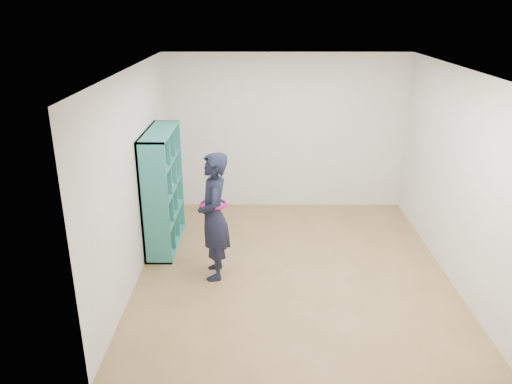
{
  "coord_description": "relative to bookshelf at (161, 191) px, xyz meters",
  "views": [
    {
      "loc": [
        -0.46,
        -5.88,
        3.31
      ],
      "look_at": [
        -0.48,
        0.3,
        0.97
      ],
      "focal_mm": 35.0,
      "sensor_mm": 36.0,
      "label": 1
    }
  ],
  "objects": [
    {
      "name": "wall_back",
      "position": [
        1.83,
        1.53,
        0.47
      ],
      "size": [
        4.0,
        0.02,
        2.6
      ],
      "primitive_type": "cube",
      "color": "silver",
      "rests_on": "floor"
    },
    {
      "name": "bookshelf",
      "position": [
        0.0,
        0.0,
        0.0
      ],
      "size": [
        0.37,
        1.28,
        1.7
      ],
      "color": "teal",
      "rests_on": "floor"
    },
    {
      "name": "ceiling",
      "position": [
        1.83,
        -0.72,
        1.77
      ],
      "size": [
        4.5,
        4.5,
        0.0
      ],
      "primitive_type": "plane",
      "color": "white",
      "rests_on": "wall_back"
    },
    {
      "name": "floor",
      "position": [
        1.83,
        -0.72,
        -0.83
      ],
      "size": [
        4.5,
        4.5,
        0.0
      ],
      "primitive_type": "plane",
      "color": "olive",
      "rests_on": "ground"
    },
    {
      "name": "person",
      "position": [
        0.82,
        -0.9,
        -0.0
      ],
      "size": [
        0.45,
        0.63,
        1.65
      ],
      "rotation": [
        0.0,
        0.0,
        -1.48
      ],
      "color": "black",
      "rests_on": "floor"
    },
    {
      "name": "wall_right",
      "position": [
        3.83,
        -0.72,
        0.47
      ],
      "size": [
        0.02,
        4.5,
        2.6
      ],
      "primitive_type": "cube",
      "color": "silver",
      "rests_on": "floor"
    },
    {
      "name": "wall_left",
      "position": [
        -0.17,
        -0.72,
        0.47
      ],
      "size": [
        0.02,
        4.5,
        2.6
      ],
      "primitive_type": "cube",
      "color": "silver",
      "rests_on": "floor"
    },
    {
      "name": "wall_front",
      "position": [
        1.83,
        -2.97,
        0.47
      ],
      "size": [
        4.0,
        0.02,
        2.6
      ],
      "primitive_type": "cube",
      "color": "silver",
      "rests_on": "floor"
    },
    {
      "name": "smartphone",
      "position": [
        0.67,
        -0.82,
        0.1
      ],
      "size": [
        0.03,
        0.1,
        0.13
      ],
      "rotation": [
        0.46,
        0.0,
        0.16
      ],
      "color": "silver",
      "rests_on": "person"
    }
  ]
}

